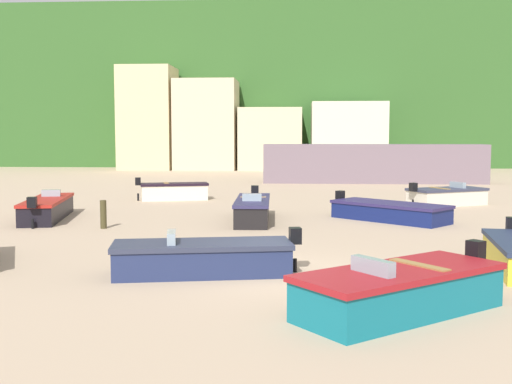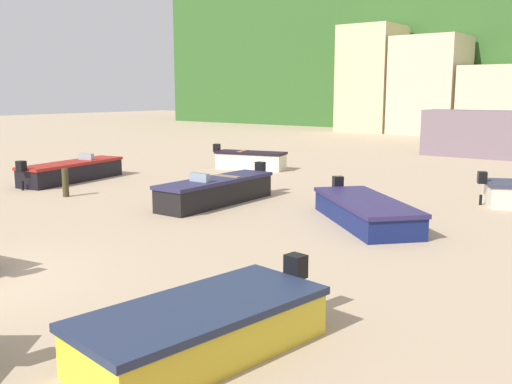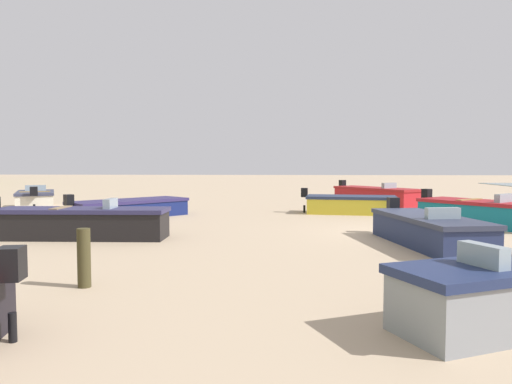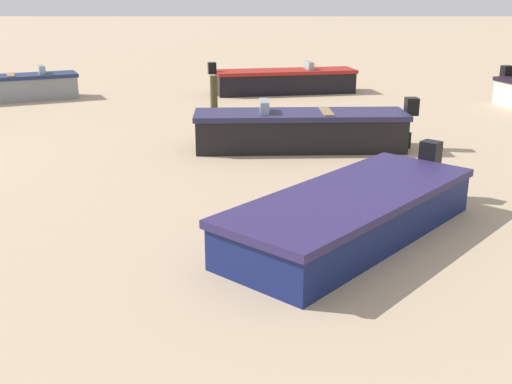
{
  "view_description": "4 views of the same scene",
  "coord_description": "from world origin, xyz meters",
  "px_view_note": "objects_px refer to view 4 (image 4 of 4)",
  "views": [
    {
      "loc": [
        0.3,
        -15.17,
        3.4
      ],
      "look_at": [
        -1.33,
        10.03,
        1.11
      ],
      "focal_mm": 44.13,
      "sensor_mm": 36.0,
      "label": 1
    },
    {
      "loc": [
        11.57,
        -5.0,
        3.79
      ],
      "look_at": [
        1.85,
        7.5,
        1.04
      ],
      "focal_mm": 40.31,
      "sensor_mm": 36.0,
      "label": 2
    },
    {
      "loc": [
        -14.69,
        3.6,
        2.15
      ],
      "look_at": [
        1.51,
        4.63,
        1.2
      ],
      "focal_mm": 33.25,
      "sensor_mm": 36.0,
      "label": 3
    },
    {
      "loc": [
        12.71,
        8.46,
        3.57
      ],
      "look_at": [
        3.42,
        8.46,
        0.52
      ],
      "focal_mm": 43.1,
      "sensor_mm": 36.0,
      "label": 4
    }
  ],
  "objects_px": {
    "boat_navy_4": "(353,214)",
    "mooring_post_near_water": "(214,92)",
    "boat_grey_1": "(25,87)",
    "boat_black_9": "(285,81)",
    "boat_black_3": "(301,130)"
  },
  "relations": [
    {
      "from": "boat_black_3",
      "to": "boat_black_9",
      "type": "bearing_deg",
      "value": -1.97
    },
    {
      "from": "boat_navy_4",
      "to": "boat_black_9",
      "type": "bearing_deg",
      "value": -46.91
    },
    {
      "from": "boat_navy_4",
      "to": "mooring_post_near_water",
      "type": "height_order",
      "value": "boat_navy_4"
    },
    {
      "from": "boat_grey_1",
      "to": "boat_navy_4",
      "type": "relative_size",
      "value": 0.79
    },
    {
      "from": "boat_grey_1",
      "to": "boat_black_3",
      "type": "relative_size",
      "value": 0.71
    },
    {
      "from": "boat_black_9",
      "to": "mooring_post_near_water",
      "type": "xyz_separation_m",
      "value": [
        3.06,
        -2.39,
        0.08
      ]
    },
    {
      "from": "boat_grey_1",
      "to": "boat_black_9",
      "type": "height_order",
      "value": "boat_grey_1"
    },
    {
      "from": "boat_black_9",
      "to": "mooring_post_near_water",
      "type": "height_order",
      "value": "boat_black_9"
    },
    {
      "from": "boat_navy_4",
      "to": "boat_black_9",
      "type": "distance_m",
      "value": 13.78
    },
    {
      "from": "boat_black_3",
      "to": "mooring_post_near_water",
      "type": "xyz_separation_m",
      "value": [
        -5.29,
        -2.39,
        0.06
      ]
    },
    {
      "from": "boat_navy_4",
      "to": "boat_black_3",
      "type": "bearing_deg",
      "value": -44.24
    },
    {
      "from": "boat_navy_4",
      "to": "boat_black_9",
      "type": "height_order",
      "value": "boat_black_9"
    },
    {
      "from": "boat_navy_4",
      "to": "mooring_post_near_water",
      "type": "bearing_deg",
      "value": -33.97
    },
    {
      "from": "mooring_post_near_water",
      "to": "boat_navy_4",
      "type": "bearing_deg",
      "value": 14.67
    },
    {
      "from": "boat_black_9",
      "to": "mooring_post_near_water",
      "type": "bearing_deg",
      "value": -48.93
    }
  ]
}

